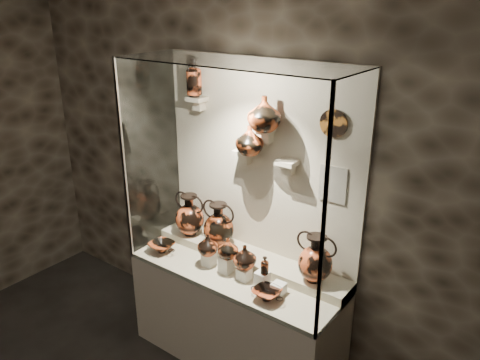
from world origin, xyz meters
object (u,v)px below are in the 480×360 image
(lekythos_small, at_px, (265,265))
(jug_c, at_px, (245,257))
(ovoid_vase_a, at_px, (250,140))
(ovoid_vase_b, at_px, (264,114))
(jug_b, at_px, (228,248))
(kylix_right, at_px, (267,293))
(amphora_mid, at_px, (219,225))
(kylix_left, at_px, (162,246))
(amphora_right, at_px, (315,258))
(lekythos_tall, at_px, (194,76))
(amphora_left, at_px, (190,215))
(jug_a, at_px, (208,245))

(lekythos_small, bearing_deg, jug_c, -168.89)
(jug_c, height_order, ovoid_vase_a, ovoid_vase_a)
(ovoid_vase_b, bearing_deg, jug_b, -146.70)
(lekythos_small, relative_size, kylix_right, 0.63)
(amphora_mid, xyz_separation_m, kylix_left, (-0.38, -0.27, -0.20))
(amphora_right, xyz_separation_m, ovoid_vase_b, (-0.47, 0.03, 0.96))
(amphora_right, xyz_separation_m, lekythos_tall, (-1.15, 0.08, 1.15))
(amphora_mid, distance_m, jug_b, 0.32)
(amphora_left, height_order, jug_c, amphora_left)
(amphora_right, distance_m, ovoid_vase_a, 0.96)
(lekythos_small, distance_m, ovoid_vase_a, 0.89)
(amphora_left, xyz_separation_m, amphora_mid, (0.31, -0.00, 0.00))
(jug_a, distance_m, lekythos_tall, 1.30)
(lekythos_small, bearing_deg, amphora_right, 55.64)
(amphora_left, bearing_deg, jug_b, -40.19)
(jug_b, xyz_separation_m, lekythos_small, (0.34, -0.01, -0.01))
(amphora_left, height_order, jug_a, amphora_left)
(amphora_right, bearing_deg, ovoid_vase_a, 154.01)
(jug_c, bearing_deg, jug_a, 172.92)
(lekythos_small, xyz_separation_m, ovoid_vase_b, (-0.18, 0.23, 1.01))
(kylix_left, bearing_deg, ovoid_vase_b, 1.59)
(lekythos_small, distance_m, kylix_left, 0.98)
(jug_c, bearing_deg, amphora_right, 8.60)
(jug_a, xyz_separation_m, ovoid_vase_b, (0.34, 0.24, 1.03))
(jug_b, height_order, jug_c, jug_b)
(jug_b, height_order, ovoid_vase_a, ovoid_vase_a)
(jug_c, relative_size, ovoid_vase_a, 0.85)
(amphora_left, height_order, kylix_right, amphora_left)
(jug_b, distance_m, kylix_right, 0.47)
(amphora_right, height_order, jug_b, amphora_right)
(lekythos_small, relative_size, kylix_left, 0.60)
(kylix_left, distance_m, ovoid_vase_a, 1.19)
(amphora_right, relative_size, kylix_right, 1.45)
(amphora_mid, distance_m, jug_c, 0.43)
(lekythos_tall, height_order, ovoid_vase_b, lekythos_tall)
(amphora_left, distance_m, lekythos_tall, 1.15)
(jug_a, relative_size, ovoid_vase_a, 0.77)
(jug_c, height_order, kylix_left, jug_c)
(jug_c, distance_m, kylix_right, 0.33)
(jug_a, distance_m, ovoid_vase_b, 1.11)
(jug_a, bearing_deg, amphora_left, 164.60)
(amphora_right, xyz_separation_m, jug_a, (-0.81, -0.21, -0.07))
(jug_c, bearing_deg, kylix_right, -36.53)
(lekythos_small, bearing_deg, ovoid_vase_b, 147.28)
(ovoid_vase_b, bearing_deg, jug_c, -115.16)
(jug_a, xyz_separation_m, kylix_right, (0.61, -0.10, -0.13))
(jug_b, height_order, lekythos_small, jug_b)
(amphora_left, xyz_separation_m, kylix_right, (0.98, -0.31, -0.20))
(jug_b, bearing_deg, kylix_right, -31.49)
(amphora_left, relative_size, amphora_right, 1.02)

